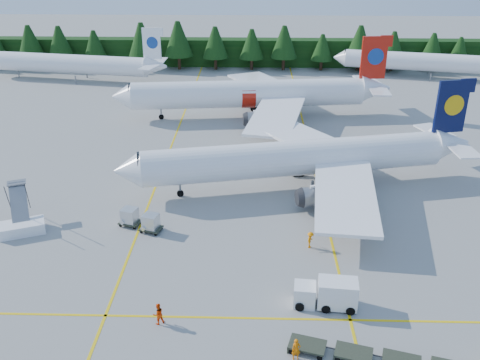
{
  "coord_description": "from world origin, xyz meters",
  "views": [
    {
      "loc": [
        -1.99,
        -40.47,
        28.8
      ],
      "look_at": [
        -3.47,
        12.9,
        3.5
      ],
      "focal_mm": 40.0,
      "sensor_mm": 36.0,
      "label": 1
    }
  ],
  "objects_px": {
    "airliner_red": "(243,94)",
    "airstairs": "(22,224)",
    "service_truck": "(326,293)",
    "airliner_navy": "(288,159)"
  },
  "relations": [
    {
      "from": "airliner_navy",
      "to": "airstairs",
      "type": "distance_m",
      "value": 30.46
    },
    {
      "from": "airliner_red",
      "to": "service_truck",
      "type": "distance_m",
      "value": 49.87
    },
    {
      "from": "airliner_navy",
      "to": "service_truck",
      "type": "xyz_separation_m",
      "value": [
        2.05,
        -22.52,
        -2.48
      ]
    },
    {
      "from": "service_truck",
      "to": "airstairs",
      "type": "bearing_deg",
      "value": 165.07
    },
    {
      "from": "airliner_red",
      "to": "airstairs",
      "type": "distance_m",
      "value": 44.03
    },
    {
      "from": "airliner_red",
      "to": "service_truck",
      "type": "height_order",
      "value": "airliner_red"
    },
    {
      "from": "airstairs",
      "to": "service_truck",
      "type": "height_order",
      "value": "airstairs"
    },
    {
      "from": "airliner_navy",
      "to": "airliner_red",
      "type": "xyz_separation_m",
      "value": [
        -5.89,
        26.64,
        0.19
      ]
    },
    {
      "from": "airliner_navy",
      "to": "airliner_red",
      "type": "distance_m",
      "value": 27.29
    },
    {
      "from": "service_truck",
      "to": "airliner_red",
      "type": "bearing_deg",
      "value": 104.75
    }
  ]
}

